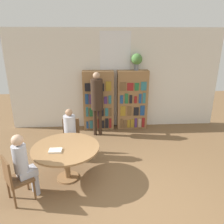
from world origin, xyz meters
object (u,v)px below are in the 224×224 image
bookshelf_left (99,101)px  seated_reader_right (24,163)px  bookshelf_right (132,100)px  seated_reader_left (70,131)px  librarian_standing (97,97)px  reading_table (66,152)px  flower_vase (137,60)px  chair_near_camera (14,177)px  chair_left_side (71,135)px

bookshelf_left → seated_reader_right: (-1.31, -3.04, -0.20)m
bookshelf_right → seated_reader_left: 2.44m
librarian_standing → reading_table: bearing=-106.8°
flower_vase → bookshelf_right: bearing=-177.1°
bookshelf_left → seated_reader_left: bookshelf_left is taller
flower_vase → reading_table: 3.46m
flower_vase → librarian_standing: 1.59m
bookshelf_left → seated_reader_left: bearing=-111.2°
bookshelf_left → chair_near_camera: 3.50m
flower_vase → reading_table: bearing=-124.9°
bookshelf_right → seated_reader_left: bearing=-134.7°
chair_left_side → seated_reader_right: size_ratio=0.71×
bookshelf_left → reading_table: (-0.66, -2.55, -0.29)m
seated_reader_left → chair_near_camera: bearing=60.1°
bookshelf_left → bookshelf_right: size_ratio=1.00×
chair_near_camera → reading_table: bearing=90.0°
bookshelf_right → librarian_standing: librarian_standing is taller
bookshelf_right → reading_table: 3.07m
chair_near_camera → seated_reader_right: bearing=90.0°
chair_near_camera → seated_reader_left: size_ratio=0.73×
reading_table → librarian_standing: librarian_standing is taller
bookshelf_left → chair_left_side: 1.74m
flower_vase → reading_table: (-1.78, -2.55, -1.50)m
reading_table → bookshelf_left: bearing=75.6°
seated_reader_right → flower_vase: bearing=104.2°
bookshelf_right → flower_vase: bearing=2.9°
bookshelf_right → flower_vase: size_ratio=3.74×
seated_reader_right → librarian_standing: 2.88m
bookshelf_right → flower_vase: 1.21m
reading_table → seated_reader_right: seated_reader_right is taller
librarian_standing → bookshelf_right: bearing=25.0°
bookshelf_left → librarian_standing: 0.56m
flower_vase → reading_table: flower_vase is taller
bookshelf_right → chair_near_camera: (-2.49, -3.15, -0.41)m
reading_table → seated_reader_right: 0.82m
seated_reader_right → reading_table: bearing=90.0°
chair_near_camera → librarian_standing: 3.08m
flower_vase → chair_near_camera: (-2.58, -3.16, -1.62)m
chair_near_camera → seated_reader_left: (0.78, 1.43, 0.20)m
bookshelf_left → flower_vase: (1.13, 0.00, 1.21)m
reading_table → chair_left_side: size_ratio=1.51×
bookshelf_right → reading_table: (-1.69, -2.55, -0.29)m
chair_near_camera → bookshelf_left: bearing=118.1°
chair_left_side → librarian_standing: bearing=-122.4°
bookshelf_right → seated_reader_right: bookshelf_right is taller
reading_table → librarian_standing: size_ratio=0.72×
seated_reader_left → reading_table: bearing=90.0°
bookshelf_left → reading_table: size_ratio=1.36×
chair_near_camera → seated_reader_left: bearing=114.1°
reading_table → flower_vase: bearing=55.1°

